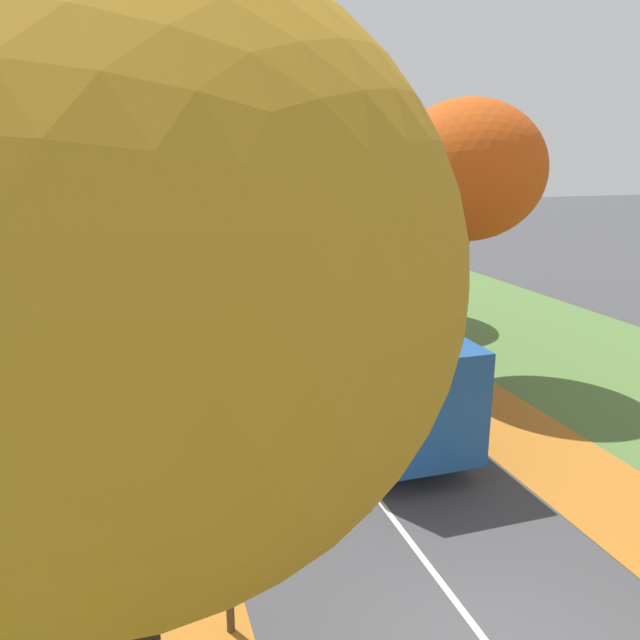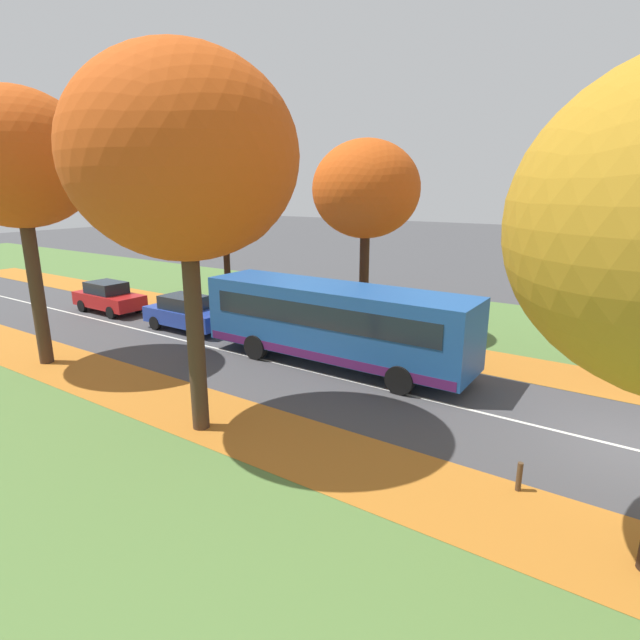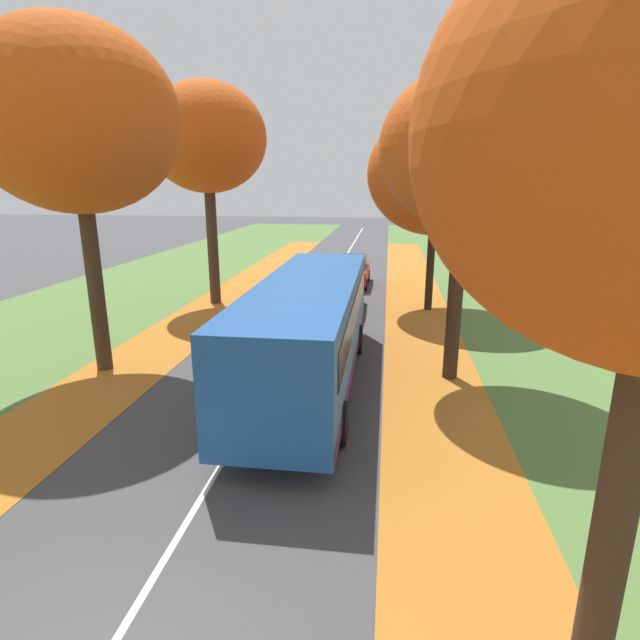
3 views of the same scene
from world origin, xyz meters
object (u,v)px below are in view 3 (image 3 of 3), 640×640
tree_left_near (75,120)px  tree_left_mid (207,139)px  tree_right_mid (436,173)px  tree_right_near (466,150)px  car_red_following (353,271)px  car_blue_lead (341,294)px  bus (309,326)px

tree_left_near → tree_left_mid: bearing=87.0°
tree_right_mid → tree_left_mid: bearing=-179.7°
tree_left_near → tree_right_near: tree_left_near is taller
car_red_following → tree_right_near: bearing=-74.0°
car_blue_lead → tree_right_mid: bearing=14.8°
tree_left_mid → tree_right_mid: 10.01m
bus → car_red_following: size_ratio=2.46×
car_red_following → bus: bearing=-90.8°
tree_right_near → car_red_following: bearing=106.0°
tree_left_mid → bus: tree_left_mid is taller
tree_right_near → bus: (-4.00, -1.03, -4.63)m
tree_left_near → car_red_following: 16.70m
bus → tree_left_near: bearing=176.9°
tree_left_near → car_blue_lead: (6.52, 7.89, -6.33)m
tree_left_near → car_blue_lead: 12.03m
car_blue_lead → bus: bearing=-90.8°
tree_left_near → tree_right_mid: 13.72m
tree_left_mid → car_blue_lead: bearing=-9.1°
tree_left_mid → car_red_following: bearing=39.9°
bus → car_red_following: 14.36m
tree_left_mid → tree_right_near: bearing=-39.4°
tree_left_near → tree_right_mid: bearing=40.7°
tree_left_mid → car_blue_lead: 8.97m
tree_right_near → car_blue_lead: 9.87m
car_blue_lead → tree_left_near: bearing=-129.6°
tree_left_near → car_red_following: bearing=64.8°
tree_left_near → bus: (6.39, -0.35, -5.44)m
car_blue_lead → car_red_following: bearing=89.3°
tree_left_near → tree_right_mid: size_ratio=1.14×
tree_left_near → car_blue_lead: bearing=50.4°
tree_right_near → tree_right_mid: bearing=90.3°
tree_left_mid → tree_right_near: size_ratio=1.16×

